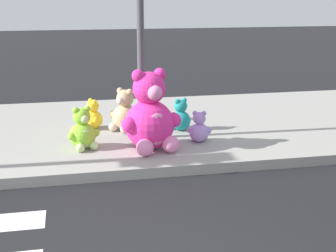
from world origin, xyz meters
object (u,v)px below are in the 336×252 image
Objects in this scene: plush_yellow at (92,117)px; plush_pink_large at (150,118)px; plush_teal at (180,117)px; plush_white at (149,109)px; sign_pole at (140,30)px; plush_lavender at (199,129)px; plush_lime at (83,132)px; plush_tan at (125,114)px.

plush_pink_large is at bearing -59.18° from plush_yellow.
plush_white is at bearing 119.36° from plush_teal.
sign_pole is 5.82× the size of plush_teal.
plush_lime is (-1.78, 0.01, 0.06)m from plush_lavender.
plush_yellow is 0.98× the size of plush_white.
sign_pole is 4.46× the size of plush_tan.
plush_lime is at bearing -100.38° from plush_yellow.
plush_pink_large is 2.18× the size of plush_teal.
plush_pink_large is (0.04, -0.58, -1.22)m from sign_pole.
plush_yellow is (-0.78, 1.30, -0.27)m from plush_pink_large.
plush_white is (0.51, 0.54, -0.08)m from plush_tan.
sign_pole is 6.05× the size of plush_white.
plush_pink_large is 1.67× the size of plush_tan.
plush_lavender is 1.38m from plush_tan.
plush_lavender is (0.80, 0.22, -0.28)m from plush_pink_large.
plush_yellow is (-0.74, 0.72, -1.49)m from sign_pole.
plush_teal is 0.86× the size of plush_lime.
plush_white is at bearing 74.08° from sign_pole.
plush_pink_large is at bearing -125.42° from plush_teal.
plush_lavender is 0.94× the size of plush_white.
plush_lime is (-0.94, -0.36, -1.44)m from sign_pole.
plush_lime is (-0.97, 0.23, -0.22)m from plush_pink_large.
plush_lime reaches higher than plush_lavender.
plush_tan is 0.93m from plush_teal.
plush_lime is at bearing -129.44° from plush_tan.
plush_tan reaches higher than plush_teal.
plush_lavender is 1.92m from plush_yellow.
plush_lime is at bearing -156.69° from plush_teal.
plush_teal reaches higher than plush_lavender.
plush_yellow is at bearing 165.58° from plush_teal.
plush_white is (-0.40, 0.71, -0.01)m from plush_teal.
plush_pink_large reaches higher than plush_white.
plush_pink_large is 2.41× the size of plush_lavender.
plush_teal is at bearing -14.42° from plush_yellow.
plush_pink_large is 1.69m from plush_white.
plush_tan is at bearing 50.56° from plush_lime.
plush_yellow is 0.94× the size of plush_teal.
plush_white reaches higher than plush_lavender.
plush_lavender is 0.69× the size of plush_tan.
sign_pole is 1.76m from plush_lavender.
plush_lavender is at bearing -40.08° from plush_tan.
sign_pole is 1.85m from plush_white.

